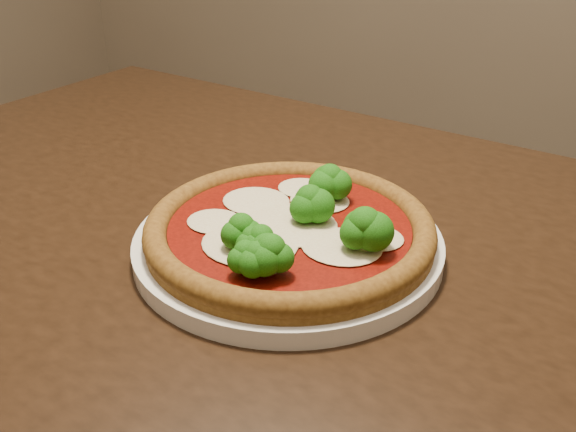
% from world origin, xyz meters
% --- Properties ---
extents(dining_table, '(1.28, 0.92, 0.75)m').
position_xyz_m(dining_table, '(0.04, -0.10, 0.65)').
color(dining_table, black).
rests_on(dining_table, floor).
extents(plate, '(0.31, 0.31, 0.02)m').
position_xyz_m(plate, '(0.09, -0.13, 0.76)').
color(plate, white).
rests_on(plate, dining_table).
extents(pizza, '(0.28, 0.28, 0.06)m').
position_xyz_m(pizza, '(0.10, -0.14, 0.78)').
color(pizza, brown).
rests_on(pizza, plate).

